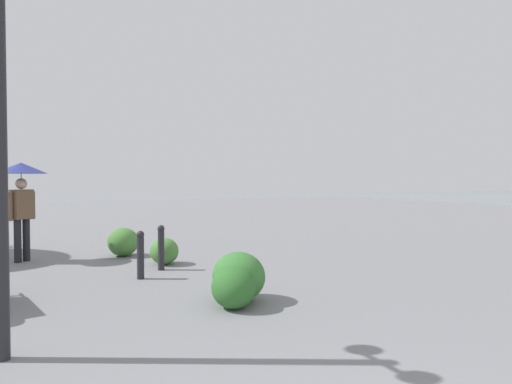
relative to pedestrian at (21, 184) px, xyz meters
The scene contains 7 objects.
pedestrian is the anchor object (origin of this frame).
bollard_near 3.45m from the pedestrian, 146.43° to the right, with size 0.13×0.13×0.82m.
bollard_mid 3.34m from the pedestrian, 132.62° to the right, with size 0.13×0.13×0.84m.
shrub_low 5.57m from the pedestrian, 150.26° to the right, with size 0.80×0.72×0.68m.
shrub_round 5.75m from the pedestrian, 153.66° to the right, with size 0.64×0.58×0.54m.
shrub_wide 2.37m from the pedestrian, 97.08° to the right, with size 0.74×0.66×0.63m.
shrub_tall 3.26m from the pedestrian, 122.46° to the right, with size 0.62×0.56×0.53m.
Camera 1 is at (-0.56, 1.18, 1.69)m, focal length 31.54 mm.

